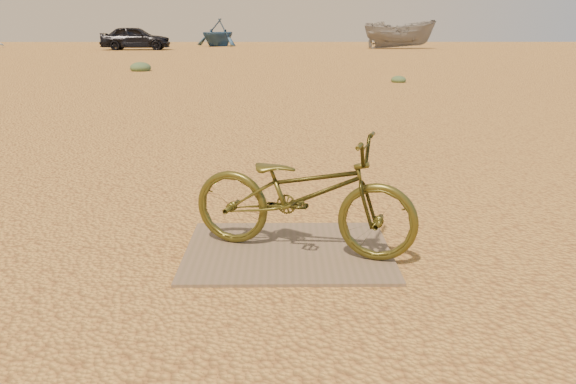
{
  "coord_description": "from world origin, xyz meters",
  "views": [
    {
      "loc": [
        -0.04,
        -4.38,
        1.57
      ],
      "look_at": [
        -0.0,
        -0.59,
        0.46
      ],
      "focal_mm": 35.0,
      "sensor_mm": 36.0,
      "label": 1
    }
  ],
  "objects_px": {
    "plywood_board": "(288,251)",
    "boat_mid_right": "(400,34)",
    "car": "(136,38)",
    "bicycle": "(303,193)",
    "boat_far_left": "(218,32)"
  },
  "relations": [
    {
      "from": "plywood_board",
      "to": "boat_mid_right",
      "type": "xyz_separation_m",
      "value": [
        8.85,
        40.02,
        1.04
      ]
    },
    {
      "from": "car",
      "to": "boat_mid_right",
      "type": "bearing_deg",
      "value": -86.61
    },
    {
      "from": "bicycle",
      "to": "boat_far_left",
      "type": "relative_size",
      "value": 0.37
    },
    {
      "from": "boat_mid_right",
      "to": "bicycle",
      "type": "bearing_deg",
      "value": 164.84
    },
    {
      "from": "plywood_board",
      "to": "car",
      "type": "xyz_separation_m",
      "value": [
        -10.54,
        37.95,
        0.82
      ]
    },
    {
      "from": "boat_far_left",
      "to": "boat_mid_right",
      "type": "bearing_deg",
      "value": 6.42
    },
    {
      "from": "car",
      "to": "boat_far_left",
      "type": "xyz_separation_m",
      "value": [
        5.04,
        7.9,
        0.32
      ]
    },
    {
      "from": "plywood_board",
      "to": "car",
      "type": "relative_size",
      "value": 0.31
    },
    {
      "from": "bicycle",
      "to": "boat_mid_right",
      "type": "xyz_separation_m",
      "value": [
        8.74,
        40.03,
        0.6
      ]
    },
    {
      "from": "bicycle",
      "to": "car",
      "type": "bearing_deg",
      "value": 34.11
    },
    {
      "from": "plywood_board",
      "to": "car",
      "type": "height_order",
      "value": "car"
    },
    {
      "from": "bicycle",
      "to": "boat_far_left",
      "type": "bearing_deg",
      "value": 25.41
    },
    {
      "from": "plywood_board",
      "to": "boat_mid_right",
      "type": "bearing_deg",
      "value": 77.54
    },
    {
      "from": "plywood_board",
      "to": "bicycle",
      "type": "bearing_deg",
      "value": -6.28
    },
    {
      "from": "bicycle",
      "to": "boat_mid_right",
      "type": "distance_m",
      "value": 40.98
    }
  ]
}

